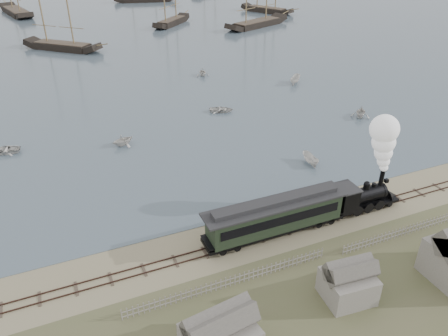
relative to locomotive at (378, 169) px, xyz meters
name	(u,v)px	position (x,y,z in m)	size (l,w,h in m)	color
ground	(260,224)	(-12.81, 2.00, -4.80)	(600.00, 600.00, 0.00)	gray
rail_track	(269,235)	(-12.81, 0.00, -4.76)	(120.00, 1.80, 0.16)	#38241E
picket_fence_west	(231,286)	(-19.31, -5.00, -4.80)	(19.00, 0.10, 1.20)	slate
picket_fence_east	(403,236)	(-0.31, -5.50, -4.80)	(15.00, 0.10, 1.20)	slate
shed_mid	(346,297)	(-10.81, -10.00, -4.80)	(4.00, 3.50, 3.60)	slate
locomotive	(378,169)	(0.00, 0.00, 0.00)	(8.38, 3.13, 10.44)	black
passenger_coach	(275,215)	(-12.25, 0.00, -2.50)	(15.09, 2.91, 3.67)	black
beached_dinghy	(230,222)	(-15.82, 3.14, -4.44)	(3.46, 2.47, 0.72)	silver
rowboat_1	(123,140)	(-22.24, 25.99, -3.89)	(3.21, 2.77, 1.69)	silver
rowboat_2	(310,159)	(-0.88, 10.98, -4.11)	(3.29, 1.24, 1.27)	silver
rowboat_3	(221,110)	(-4.66, 31.87, -4.33)	(3.96, 2.83, 0.82)	silver
rowboat_4	(361,112)	(15.16, 20.96, -3.83)	(3.46, 2.99, 1.83)	silver
rowboat_5	(295,80)	(14.12, 39.51, -3.98)	(3.92, 1.48, 1.52)	silver
rowboat_6	(4,150)	(-37.79, 30.13, -4.30)	(4.28, 3.06, 0.89)	silver
rowboat_7	(203,72)	(-0.69, 51.11, -3.96)	(2.98, 2.57, 1.57)	silver
schooner_2	(55,7)	(-25.00, 83.75, 5.26)	(20.36, 4.70, 20.00)	black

